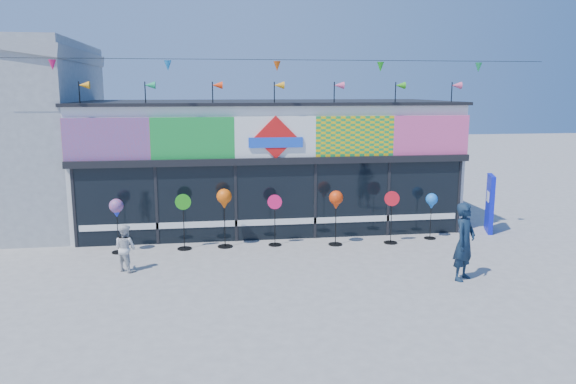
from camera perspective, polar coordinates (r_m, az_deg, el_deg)
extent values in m
plane|color=gray|center=(13.86, 0.53, -8.50)|extent=(80.00, 80.00, 0.00)
cube|color=white|center=(19.22, -2.22, 2.97)|extent=(12.00, 5.00, 4.00)
cube|color=black|center=(16.85, -1.26, -1.02)|extent=(11.60, 0.12, 2.30)
cube|color=black|center=(16.61, -1.26, 3.18)|extent=(12.00, 0.30, 0.20)
cube|color=white|center=(16.95, -1.24, -3.03)|extent=(11.40, 0.10, 0.18)
cube|color=black|center=(19.06, -2.26, 9.09)|extent=(12.20, 5.20, 0.10)
cube|color=black|center=(17.14, -20.88, -1.52)|extent=(0.08, 0.14, 2.30)
cube|color=black|center=(16.79, -13.20, -1.35)|extent=(0.08, 0.14, 2.30)
cube|color=black|center=(16.74, -5.34, -1.14)|extent=(0.08, 0.14, 2.30)
cube|color=black|center=(17.03, 2.75, -0.91)|extent=(0.08, 0.14, 2.30)
cube|color=black|center=(17.61, 10.12, -0.69)|extent=(0.08, 0.14, 2.30)
cube|color=black|center=(18.46, 16.91, -0.47)|extent=(0.08, 0.14, 2.30)
cube|color=red|center=(16.66, -17.96, 5.12)|extent=(2.40, 0.08, 1.20)
cube|color=green|center=(16.44, -9.65, 5.41)|extent=(2.40, 0.08, 1.20)
cube|color=white|center=(16.56, -1.28, 5.59)|extent=(2.40, 0.08, 1.20)
cube|color=yellow|center=(17.02, 6.80, 5.65)|extent=(2.40, 0.08, 1.20)
cube|color=#EF4F8F|center=(17.79, 14.33, 5.61)|extent=(2.40, 0.08, 1.20)
cube|color=red|center=(16.50, -1.25, 5.57)|extent=(1.27, 0.06, 1.27)
cube|color=blue|center=(16.49, -1.24, 5.05)|extent=(1.60, 0.05, 0.30)
cube|color=orange|center=(16.95, -15.22, -2.15)|extent=(0.78, 0.03, 0.78)
cube|color=#E6B60C|center=(16.78, -11.29, -1.04)|extent=(0.92, 0.03, 0.92)
cube|color=#EE4FD1|center=(16.70, -7.30, 0.17)|extent=(0.78, 0.03, 0.78)
cube|color=green|center=(16.87, -3.26, -1.69)|extent=(0.92, 0.03, 0.92)
cube|color=orange|center=(16.96, 0.69, -0.74)|extent=(0.78, 0.03, 0.78)
cube|color=orange|center=(17.14, 4.57, 0.09)|extent=(0.92, 0.03, 0.92)
cube|color=#D04574|center=(17.53, 8.30, -1.37)|extent=(0.78, 0.03, 0.78)
cube|color=purple|center=(17.83, 11.95, -0.20)|extent=(0.92, 0.03, 0.92)
cylinder|color=black|center=(16.96, -20.43, 9.29)|extent=(0.03, 0.03, 0.70)
cone|color=orange|center=(16.93, -20.02, 10.17)|extent=(0.30, 0.22, 0.22)
cylinder|color=black|center=(16.69, -14.30, 9.61)|extent=(0.03, 0.03, 0.70)
cone|color=#179857|center=(16.67, -13.85, 10.49)|extent=(0.30, 0.22, 0.22)
cylinder|color=black|center=(16.60, -7.67, 9.84)|extent=(0.03, 0.03, 0.70)
cone|color=#FF360D|center=(16.60, -7.20, 10.71)|extent=(0.30, 0.22, 0.22)
cylinder|color=black|center=(16.72, -1.40, 9.93)|extent=(0.03, 0.03, 0.70)
cone|color=orange|center=(16.74, -0.92, 10.79)|extent=(0.30, 0.22, 0.22)
cylinder|color=black|center=(17.04, 4.71, 9.91)|extent=(0.03, 0.03, 0.70)
cone|color=#EC4E84|center=(17.07, 5.19, 10.74)|extent=(0.30, 0.22, 0.22)
cylinder|color=black|center=(17.56, 10.86, 9.77)|extent=(0.03, 0.03, 0.70)
cone|color=green|center=(17.61, 11.32, 10.57)|extent=(0.30, 0.22, 0.22)
cylinder|color=black|center=(18.23, 16.29, 9.56)|extent=(0.03, 0.03, 0.70)
cone|color=#E74D79|center=(18.29, 16.73, 10.33)|extent=(0.30, 0.22, 0.22)
cylinder|color=black|center=(16.10, -1.12, 13.29)|extent=(16.00, 0.01, 0.01)
cone|color=#E51558|center=(16.45, -22.82, 11.81)|extent=(0.20, 0.20, 0.28)
cone|color=#177CC8|center=(15.99, -12.11, 12.44)|extent=(0.20, 0.20, 0.28)
cone|color=#DE4F0B|center=(16.09, -1.12, 12.65)|extent=(0.20, 0.20, 0.28)
cone|color=#19A619|center=(16.73, 9.37, 12.43)|extent=(0.20, 0.20, 0.28)
cone|color=green|center=(17.87, 18.78, 11.89)|extent=(0.20, 0.20, 0.28)
cube|color=#0C15BF|center=(18.91, 19.82, -1.11)|extent=(0.44, 0.91, 1.83)
cube|color=white|center=(18.83, 19.67, -0.44)|extent=(0.17, 0.40, 0.32)
cylinder|color=black|center=(16.42, -16.80, -5.87)|extent=(0.39, 0.39, 0.03)
cylinder|color=black|center=(16.26, -16.92, -3.69)|extent=(0.02, 0.02, 1.26)
sphere|color=#182DCE|center=(16.11, -17.05, -1.35)|extent=(0.39, 0.39, 0.39)
cone|color=#182DCE|center=(16.16, -17.00, -2.19)|extent=(0.19, 0.19, 0.17)
cylinder|color=black|center=(16.33, -10.46, -5.67)|extent=(0.41, 0.41, 0.03)
cylinder|color=black|center=(16.16, -10.54, -3.37)|extent=(0.02, 0.02, 1.32)
cylinder|color=#269E18|center=(16.01, -10.62, -1.00)|extent=(0.45, 0.05, 0.45)
cylinder|color=black|center=(16.38, -6.40, -5.51)|extent=(0.43, 0.43, 0.03)
cylinder|color=black|center=(16.20, -6.45, -3.06)|extent=(0.03, 0.03, 1.40)
sphere|color=#EB590C|center=(16.04, -6.51, -0.44)|extent=(0.43, 0.43, 0.43)
cone|color=#EB590C|center=(16.09, -6.49, -1.38)|extent=(0.22, 0.22, 0.19)
cylinder|color=black|center=(16.46, -1.34, -5.37)|extent=(0.38, 0.38, 0.03)
cylinder|color=black|center=(16.30, -1.35, -3.22)|extent=(0.02, 0.02, 1.24)
cylinder|color=#E71558|center=(16.16, -1.36, -1.01)|extent=(0.42, 0.12, 0.42)
cylinder|color=black|center=(16.55, 4.83, -5.31)|extent=(0.41, 0.41, 0.03)
cylinder|color=black|center=(16.38, 4.87, -3.03)|extent=(0.02, 0.02, 1.33)
sphere|color=#E83A0C|center=(16.23, 4.91, -0.57)|extent=(0.41, 0.41, 0.41)
cone|color=#E83A0C|center=(16.28, 4.89, -1.45)|extent=(0.20, 0.20, 0.18)
cylinder|color=black|center=(16.95, 10.37, -5.08)|extent=(0.40, 0.40, 0.03)
cylinder|color=black|center=(16.78, 10.44, -2.90)|extent=(0.02, 0.02, 1.29)
cylinder|color=red|center=(16.64, 10.52, -0.67)|extent=(0.44, 0.12, 0.44)
cylinder|color=black|center=(17.70, 14.21, -4.56)|extent=(0.36, 0.36, 0.03)
cylinder|color=black|center=(17.56, 14.30, -2.70)|extent=(0.02, 0.02, 1.16)
sphere|color=blue|center=(17.43, 14.39, -0.71)|extent=(0.36, 0.36, 0.36)
cone|color=blue|center=(17.48, 14.36, -1.42)|extent=(0.18, 0.18, 0.16)
imported|color=#112337|center=(13.97, 17.49, -4.85)|extent=(0.81, 0.78, 1.86)
imported|color=silver|center=(14.63, -16.20, -5.47)|extent=(0.66, 0.62, 1.19)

